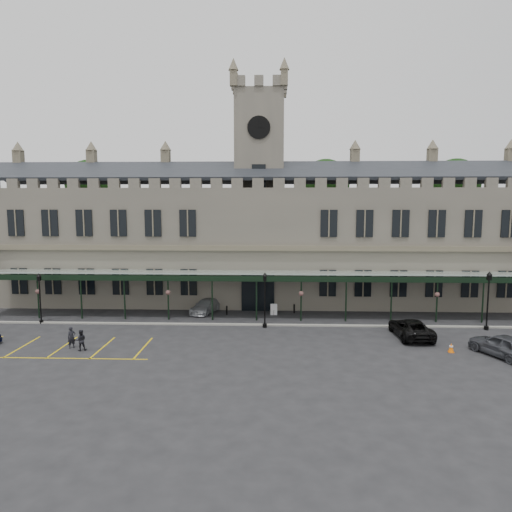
{
  "coord_description": "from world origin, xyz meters",
  "views": [
    {
      "loc": [
        1.45,
        -32.97,
        10.57
      ],
      "look_at": [
        0.0,
        6.0,
        6.0
      ],
      "focal_mm": 32.0,
      "sensor_mm": 36.0,
      "label": 1
    }
  ],
  "objects_px": {
    "car_taxi": "(206,306)",
    "person_a": "(72,338)",
    "lamp_post_mid": "(265,295)",
    "sign_board": "(274,310)",
    "lamp_post_right": "(488,295)",
    "clock_tower": "(260,179)",
    "car_van": "(411,328)",
    "person_b": "(81,340)",
    "station_building": "(259,241)",
    "lamp_post_left": "(40,294)",
    "traffic_cone": "(451,348)",
    "car_right_a": "(503,345)"
  },
  "relations": [
    {
      "from": "lamp_post_right",
      "to": "car_taxi",
      "type": "distance_m",
      "value": 24.97
    },
    {
      "from": "clock_tower",
      "to": "car_right_a",
      "type": "relative_size",
      "value": 5.23
    },
    {
      "from": "station_building",
      "to": "car_van",
      "type": "distance_m",
      "value": 19.11
    },
    {
      "from": "person_b",
      "to": "car_van",
      "type": "bearing_deg",
      "value": 168.02
    },
    {
      "from": "lamp_post_mid",
      "to": "traffic_cone",
      "type": "xyz_separation_m",
      "value": [
        13.36,
        -5.98,
        -2.49
      ]
    },
    {
      "from": "person_a",
      "to": "lamp_post_mid",
      "type": "bearing_deg",
      "value": -17.22
    },
    {
      "from": "clock_tower",
      "to": "car_van",
      "type": "relative_size",
      "value": 4.7
    },
    {
      "from": "station_building",
      "to": "lamp_post_left",
      "type": "height_order",
      "value": "station_building"
    },
    {
      "from": "lamp_post_right",
      "to": "person_b",
      "type": "xyz_separation_m",
      "value": [
        -31.62,
        -6.56,
        -2.18
      ]
    },
    {
      "from": "lamp_post_mid",
      "to": "sign_board",
      "type": "relative_size",
      "value": 4.38
    },
    {
      "from": "person_b",
      "to": "sign_board",
      "type": "bearing_deg",
      "value": -163.39
    },
    {
      "from": "station_building",
      "to": "clock_tower",
      "type": "xyz_separation_m",
      "value": [
        0.0,
        0.09,
        6.64
      ]
    },
    {
      "from": "station_building",
      "to": "clock_tower",
      "type": "height_order",
      "value": "clock_tower"
    },
    {
      "from": "lamp_post_mid",
      "to": "person_a",
      "type": "bearing_deg",
      "value": -156.5
    },
    {
      "from": "clock_tower",
      "to": "lamp_post_mid",
      "type": "bearing_deg",
      "value": -85.93
    },
    {
      "from": "station_building",
      "to": "person_a",
      "type": "height_order",
      "value": "station_building"
    },
    {
      "from": "lamp_post_left",
      "to": "person_b",
      "type": "xyz_separation_m",
      "value": [
        6.61,
        -7.18,
        -1.9
      ]
    },
    {
      "from": "clock_tower",
      "to": "lamp_post_right",
      "type": "relative_size",
      "value": 5.0
    },
    {
      "from": "lamp_post_right",
      "to": "car_right_a",
      "type": "bearing_deg",
      "value": -106.47
    },
    {
      "from": "car_right_a",
      "to": "station_building",
      "type": "bearing_deg",
      "value": -69.77
    },
    {
      "from": "person_b",
      "to": "traffic_cone",
      "type": "bearing_deg",
      "value": 159.66
    },
    {
      "from": "person_b",
      "to": "car_right_a",
      "type": "bearing_deg",
      "value": 157.89
    },
    {
      "from": "clock_tower",
      "to": "traffic_cone",
      "type": "height_order",
      "value": "clock_tower"
    },
    {
      "from": "traffic_cone",
      "to": "car_right_a",
      "type": "bearing_deg",
      "value": -14.84
    },
    {
      "from": "sign_board",
      "to": "person_b",
      "type": "xyz_separation_m",
      "value": [
        -13.86,
        -10.94,
        0.23
      ]
    },
    {
      "from": "station_building",
      "to": "person_a",
      "type": "distance_m",
      "value": 22.34
    },
    {
      "from": "clock_tower",
      "to": "car_taxi",
      "type": "height_order",
      "value": "clock_tower"
    },
    {
      "from": "lamp_post_mid",
      "to": "sign_board",
      "type": "bearing_deg",
      "value": 79.92
    },
    {
      "from": "traffic_cone",
      "to": "lamp_post_left",
      "type": "bearing_deg",
      "value": 168.78
    },
    {
      "from": "lamp_post_mid",
      "to": "person_a",
      "type": "xyz_separation_m",
      "value": [
        -13.99,
        -6.08,
        -2.03
      ]
    },
    {
      "from": "traffic_cone",
      "to": "person_a",
      "type": "bearing_deg",
      "value": -179.78
    },
    {
      "from": "lamp_post_mid",
      "to": "sign_board",
      "type": "distance_m",
      "value": 4.97
    },
    {
      "from": "traffic_cone",
      "to": "car_van",
      "type": "relative_size",
      "value": 0.13
    },
    {
      "from": "car_taxi",
      "to": "car_van",
      "type": "xyz_separation_m",
      "value": [
        17.36,
        -7.5,
        0.1
      ]
    },
    {
      "from": "traffic_cone",
      "to": "car_right_a",
      "type": "xyz_separation_m",
      "value": [
        3.17,
        -0.84,
        0.48
      ]
    },
    {
      "from": "car_taxi",
      "to": "traffic_cone",
      "type": "bearing_deg",
      "value": -11.36
    },
    {
      "from": "clock_tower",
      "to": "person_b",
      "type": "relative_size",
      "value": 16.28
    },
    {
      "from": "lamp_post_left",
      "to": "person_b",
      "type": "distance_m",
      "value": 9.94
    },
    {
      "from": "sign_board",
      "to": "lamp_post_mid",
      "type": "bearing_deg",
      "value": -102.32
    },
    {
      "from": "clock_tower",
      "to": "lamp_post_left",
      "type": "bearing_deg",
      "value": -150.88
    },
    {
      "from": "station_building",
      "to": "person_b",
      "type": "bearing_deg",
      "value": -124.92
    },
    {
      "from": "sign_board",
      "to": "car_right_a",
      "type": "distance_m",
      "value": 19.31
    },
    {
      "from": "lamp_post_left",
      "to": "car_right_a",
      "type": "relative_size",
      "value": 0.95
    },
    {
      "from": "lamp_post_right",
      "to": "car_right_a",
      "type": "distance_m",
      "value": 7.38
    },
    {
      "from": "station_building",
      "to": "traffic_cone",
      "type": "xyz_separation_m",
      "value": [
        14.15,
        -17.0,
        -6.14
      ]
    },
    {
      "from": "lamp_post_left",
      "to": "sign_board",
      "type": "bearing_deg",
      "value": 10.43
    },
    {
      "from": "lamp_post_mid",
      "to": "traffic_cone",
      "type": "relative_size",
      "value": 7.19
    },
    {
      "from": "car_van",
      "to": "lamp_post_mid",
      "type": "bearing_deg",
      "value": -13.63
    },
    {
      "from": "car_taxi",
      "to": "person_a",
      "type": "xyz_separation_m",
      "value": [
        -8.2,
        -11.2,
        0.15
      ]
    },
    {
      "from": "station_building",
      "to": "traffic_cone",
      "type": "distance_m",
      "value": 22.96
    }
  ]
}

